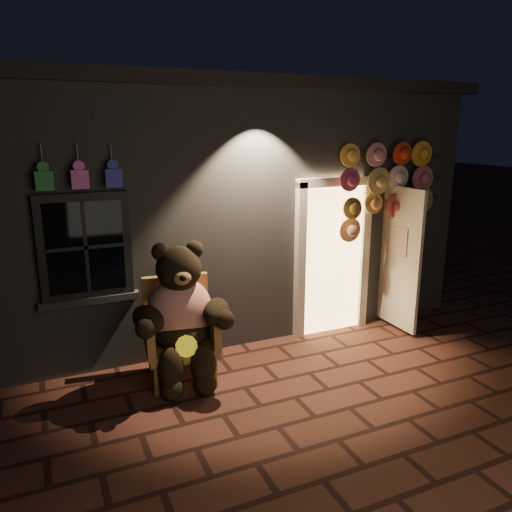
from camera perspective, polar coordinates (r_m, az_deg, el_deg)
ground at (r=5.63m, az=4.52°, el=-15.80°), size 60.00×60.00×0.00m
shop_building at (r=8.64m, az=-8.07°, el=7.04°), size 7.30×5.95×3.51m
wicker_armchair at (r=5.88m, az=-8.74°, el=-8.26°), size 0.88×0.81×1.16m
teddy_bear at (r=5.66m, az=-8.54°, el=-6.71°), size 1.18×0.97×1.63m
hat_rack at (r=7.13m, az=14.69°, el=7.77°), size 1.75×0.22×2.64m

